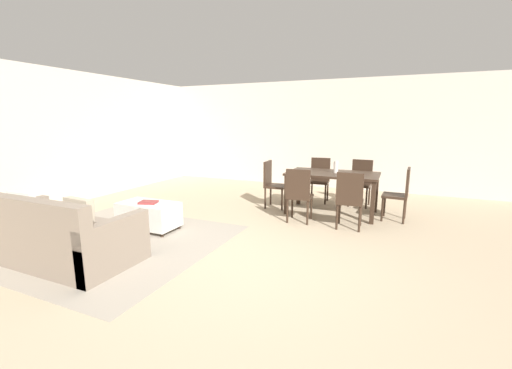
# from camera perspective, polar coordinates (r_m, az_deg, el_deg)

# --- Properties ---
(ground_plane) EXTENTS (10.80, 10.80, 0.00)m
(ground_plane) POSITION_cam_1_polar(r_m,az_deg,el_deg) (4.16, -2.97, -12.85)
(ground_plane) COLOR tan
(wall_back) EXTENTS (9.00, 0.12, 2.70)m
(wall_back) POSITION_cam_1_polar(r_m,az_deg,el_deg) (8.58, 12.29, 8.56)
(wall_back) COLOR beige
(wall_back) RESTS_ON ground_plane
(wall_left) EXTENTS (0.12, 11.00, 2.70)m
(wall_left) POSITION_cam_1_polar(r_m,az_deg,el_deg) (7.35, -34.42, 6.52)
(wall_left) COLOR beige
(wall_left) RESTS_ON ground_plane
(area_rug) EXTENTS (3.00, 2.80, 0.01)m
(area_rug) POSITION_cam_1_polar(r_m,az_deg,el_deg) (5.12, -24.00, -9.13)
(area_rug) COLOR gray
(area_rug) RESTS_ON ground_plane
(couch) EXTENTS (1.98, 0.94, 0.86)m
(couch) POSITION_cam_1_polar(r_m,az_deg,el_deg) (4.71, -31.59, -7.87)
(couch) COLOR gray
(couch) RESTS_ON ground_plane
(ottoman_table) EXTENTS (0.93, 0.51, 0.44)m
(ottoman_table) POSITION_cam_1_polar(r_m,az_deg,el_deg) (5.40, -18.27, -4.97)
(ottoman_table) COLOR silver
(ottoman_table) RESTS_ON ground_plane
(dining_table) EXTENTS (1.61, 0.91, 0.76)m
(dining_table) POSITION_cam_1_polar(r_m,az_deg,el_deg) (6.12, 13.26, 1.16)
(dining_table) COLOR #332319
(dining_table) RESTS_ON ground_plane
(dining_chair_near_left) EXTENTS (0.43, 0.43, 0.92)m
(dining_chair_near_left) POSITION_cam_1_polar(r_m,az_deg,el_deg) (5.46, 7.53, -1.38)
(dining_chair_near_left) COLOR #332319
(dining_chair_near_left) RESTS_ON ground_plane
(dining_chair_near_right) EXTENTS (0.42, 0.42, 0.92)m
(dining_chair_near_right) POSITION_cam_1_polar(r_m,az_deg,el_deg) (5.28, 16.10, -2.16)
(dining_chair_near_right) COLOR #332319
(dining_chair_near_right) RESTS_ON ground_plane
(dining_chair_far_left) EXTENTS (0.42, 0.42, 0.92)m
(dining_chair_far_left) POSITION_cam_1_polar(r_m,az_deg,el_deg) (7.03, 11.08, 1.30)
(dining_chair_far_left) COLOR #332319
(dining_chair_far_left) RESTS_ON ground_plane
(dining_chair_far_right) EXTENTS (0.43, 0.43, 0.92)m
(dining_chair_far_right) POSITION_cam_1_polar(r_m,az_deg,el_deg) (6.90, 17.89, 0.79)
(dining_chair_far_right) COLOR #332319
(dining_chair_far_right) RESTS_ON ground_plane
(dining_chair_head_east) EXTENTS (0.42, 0.42, 0.92)m
(dining_chair_head_east) POSITION_cam_1_polar(r_m,az_deg,el_deg) (6.03, 24.03, -1.07)
(dining_chair_head_east) COLOR #332319
(dining_chair_head_east) RESTS_ON ground_plane
(dining_chair_head_west) EXTENTS (0.42, 0.42, 0.92)m
(dining_chair_head_west) POSITION_cam_1_polar(r_m,az_deg,el_deg) (6.41, 2.86, 0.56)
(dining_chair_head_west) COLOR #332319
(dining_chair_head_west) RESTS_ON ground_plane
(vase_centerpiece) EXTENTS (0.08, 0.08, 0.21)m
(vase_centerpiece) POSITION_cam_1_polar(r_m,az_deg,el_deg) (6.08, 13.84, 2.99)
(vase_centerpiece) COLOR silver
(vase_centerpiece) RESTS_ON dining_table
(book_on_ottoman) EXTENTS (0.31, 0.27, 0.03)m
(book_on_ottoman) POSITION_cam_1_polar(r_m,az_deg,el_deg) (5.30, -18.35, -2.98)
(book_on_ottoman) COLOR maroon
(book_on_ottoman) RESTS_ON ottoman_table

